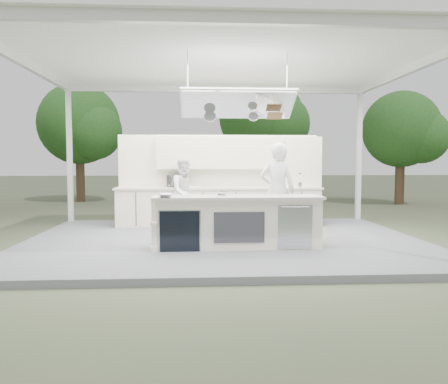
{
  "coord_description": "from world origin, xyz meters",
  "views": [
    {
      "loc": [
        -0.54,
        -8.87,
        1.7
      ],
      "look_at": [
        0.03,
        0.4,
        1.05
      ],
      "focal_mm": 35.0,
      "sensor_mm": 36.0,
      "label": 1
    }
  ],
  "objects": [
    {
      "name": "sous_chef",
      "position": [
        -0.81,
        1.55,
        0.97
      ],
      "size": [
        1.02,
        0.92,
        1.7
      ],
      "primitive_type": "imported",
      "rotation": [
        0.0,
        0.0,
        0.42
      ],
      "color": "white",
      "rests_on": "stage_deck"
    },
    {
      "name": "bowl_small",
      "position": [
        -0.09,
        -0.65,
        1.11
      ],
      "size": [
        0.23,
        0.23,
        0.07
      ],
      "primitive_type": "imported",
      "rotation": [
        0.0,
        0.0,
        -0.03
      ],
      "color": "#B6B8BD",
      "rests_on": "demo_island"
    },
    {
      "name": "tent",
      "position": [
        0.0,
        -0.01,
        3.71
      ],
      "size": [
        8.2,
        6.2,
        3.86
      ],
      "color": "white",
      "rests_on": "ground"
    },
    {
      "name": "ground",
      "position": [
        0.0,
        0.0,
        0.0
      ],
      "size": [
        90.0,
        90.0,
        0.0
      ],
      "primitive_type": "plane",
      "color": "#484F36",
      "rests_on": "ground"
    },
    {
      "name": "head_chef",
      "position": [
        1.09,
        -0.09,
        1.1
      ],
      "size": [
        0.79,
        0.59,
        1.96
      ],
      "primitive_type": "imported",
      "rotation": [
        0.0,
        0.0,
        2.97
      ],
      "color": "white",
      "rests_on": "stage_deck"
    },
    {
      "name": "tree_cluster",
      "position": [
        -0.16,
        9.77,
        3.29
      ],
      "size": [
        19.55,
        9.4,
        5.85
      ],
      "color": "brown",
      "rests_on": "ground"
    },
    {
      "name": "back_counter",
      "position": [
        0.0,
        1.9,
        0.6
      ],
      "size": [
        5.08,
        0.72,
        0.95
      ],
      "color": "white",
      "rests_on": "stage_deck"
    },
    {
      "name": "demo_island",
      "position": [
        0.18,
        -0.91,
        0.6
      ],
      "size": [
        3.1,
        0.79,
        0.95
      ],
      "color": "white",
      "rests_on": "stage_deck"
    },
    {
      "name": "back_wall_unit",
      "position": [
        0.44,
        2.11,
        1.57
      ],
      "size": [
        5.05,
        0.48,
        2.25
      ],
      "color": "white",
      "rests_on": "stage_deck"
    },
    {
      "name": "bowl_large",
      "position": [
        -1.1,
        -1.15,
        1.1
      ],
      "size": [
        0.29,
        0.29,
        0.07
      ],
      "primitive_type": "imported",
      "rotation": [
        0.0,
        0.0,
        -0.07
      ],
      "color": "#B2B5B9",
      "rests_on": "demo_island"
    },
    {
      "name": "stage_deck",
      "position": [
        0.0,
        0.0,
        0.06
      ],
      "size": [
        8.0,
        6.0,
        0.12
      ],
      "primitive_type": "cube",
      "color": "slate",
      "rests_on": "ground"
    },
    {
      "name": "toaster_oven",
      "position": [
        -1.0,
        2.08,
        1.22
      ],
      "size": [
        0.59,
        0.45,
        0.3
      ],
      "primitive_type": "imported",
      "rotation": [
        0.0,
        0.0,
        -0.16
      ],
      "color": "silver",
      "rests_on": "back_counter"
    }
  ]
}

